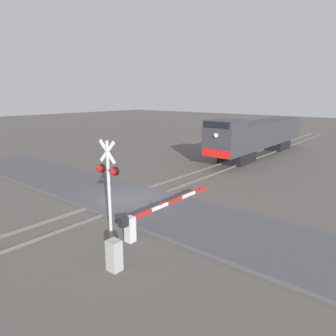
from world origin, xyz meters
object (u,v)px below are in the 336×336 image
at_px(locomotive, 258,135).
at_px(crossing_gate, 145,218).
at_px(utility_cabinet, 114,255).
at_px(crossing_signal, 108,179).

relative_size(locomotive, crossing_gate, 2.70).
height_order(locomotive, utility_cabinet, locomotive).
relative_size(crossing_signal, utility_cabinet, 3.80).
relative_size(locomotive, crossing_signal, 4.02).
bearing_deg(locomotive, utility_cabinet, -77.94).
xyz_separation_m(crossing_signal, crossing_gate, (0.82, 1.28, -1.92)).
xyz_separation_m(crossing_signal, utility_cabinet, (1.98, -1.49, -2.11)).
bearing_deg(crossing_gate, locomotive, 100.53).
bearing_deg(utility_cabinet, crossing_signal, 142.98).
distance_m(crossing_signal, crossing_gate, 2.45).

